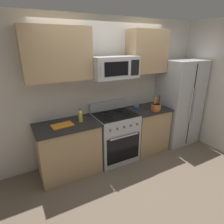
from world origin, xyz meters
The scene contains 14 objects.
ground_plane centered at (0.00, 0.00, 0.00)m, with size 16.00×16.00×0.00m, color #6B5B4C.
wall_back centered at (0.00, 1.01, 1.30)m, with size 8.00×0.10×2.60m, color beige.
counter_left centered at (-0.91, 0.63, 0.46)m, with size 1.03×0.63×0.91m.
range_oven centered at (0.00, 0.63, 0.47)m, with size 0.76×0.67×1.09m.
counter_right centered at (0.78, 0.63, 0.46)m, with size 0.78×0.63×0.91m.
refrigerator centered at (1.60, 0.62, 0.91)m, with size 0.82×0.74×1.83m.
wall_right centered at (2.12, 0.00, 1.30)m, with size 0.10×8.00×2.60m, color beige.
microwave centered at (0.00, 0.66, 1.76)m, with size 0.79×0.44×0.36m.
upper_cabinets_left centered at (-0.91, 0.79, 2.00)m, with size 1.02×0.34×0.79m.
upper_cabinets_right centered at (0.79, 0.79, 2.00)m, with size 0.77×0.34×0.79m.
utensil_crock centered at (0.83, 0.47, 0.98)m, with size 0.19×0.19×0.32m.
cutting_board centered at (-0.98, 0.61, 0.92)m, with size 0.33×0.21×0.02m, color orange.
bottle_oil centered at (-0.66, 0.63, 1.02)m, with size 0.07×0.07×0.23m.
prep_bowl centered at (0.60, 0.80, 0.93)m, with size 0.12×0.12×0.05m.
Camera 1 is at (-1.61, -2.19, 2.16)m, focal length 30.36 mm.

